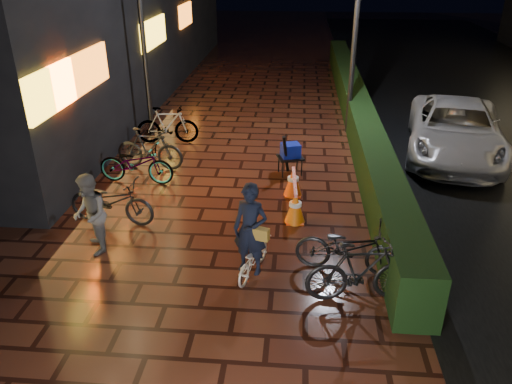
# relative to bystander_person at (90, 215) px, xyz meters

# --- Properties ---
(ground) EXTENTS (80.00, 80.00, 0.00)m
(ground) POSITION_rel_bystander_person_xyz_m (2.26, 0.19, -0.78)
(ground) COLOR #381911
(ground) RESTS_ON ground
(hedge) EXTENTS (0.70, 20.00, 1.00)m
(hedge) POSITION_rel_bystander_person_xyz_m (5.56, 8.19, -0.28)
(hedge) COLOR black
(hedge) RESTS_ON ground
(bystander_person) EXTENTS (0.85, 0.93, 1.55)m
(bystander_person) POSITION_rel_bystander_person_xyz_m (0.00, 0.00, 0.00)
(bystander_person) COLOR #5A5A5C
(bystander_person) RESTS_ON ground
(van) EXTENTS (3.38, 5.53, 1.43)m
(van) POSITION_rel_bystander_person_xyz_m (7.96, 5.57, -0.05)
(van) COLOR #A2A2A6
(van) RESTS_ON ground
(lamp_post_hedge) EXTENTS (0.54, 0.23, 5.65)m
(lamp_post_hedge) POSITION_rel_bystander_person_xyz_m (5.24, 7.24, 2.33)
(lamp_post_hedge) COLOR black
(lamp_post_hedge) RESTS_ON ground
(lamp_post_sf) EXTENTS (0.51, 0.16, 5.33)m
(lamp_post_sf) POSITION_rel_bystander_person_xyz_m (-0.72, 6.50, 2.16)
(lamp_post_sf) COLOR black
(lamp_post_sf) RESTS_ON ground
(cyclist) EXTENTS (0.77, 1.29, 1.75)m
(cyclist) POSITION_rel_bystander_person_xyz_m (3.00, -0.51, -0.13)
(cyclist) COLOR silver
(cyclist) RESTS_ON ground
(traffic_barrier) EXTENTS (0.49, 1.68, 0.68)m
(traffic_barrier) POSITION_rel_bystander_person_xyz_m (3.68, 2.07, -0.44)
(traffic_barrier) COLOR orange
(traffic_barrier) RESTS_ON ground
(cart_assembly) EXTENTS (0.73, 0.78, 1.15)m
(cart_assembly) POSITION_rel_bystander_person_xyz_m (3.55, 3.88, -0.19)
(cart_assembly) COLOR black
(cart_assembly) RESTS_ON ground
(parked_bikes_storefront) EXTENTS (1.98, 5.50, 1.07)m
(parked_bikes_storefront) POSITION_rel_bystander_person_xyz_m (-0.06, 3.38, -0.27)
(parked_bikes_storefront) COLOR black
(parked_bikes_storefront) RESTS_ON ground
(parked_bikes_hedge) EXTENTS (2.01, 1.60, 1.07)m
(parked_bikes_hedge) POSITION_rel_bystander_person_xyz_m (4.72, -0.61, -0.27)
(parked_bikes_hedge) COLOR black
(parked_bikes_hedge) RESTS_ON ground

